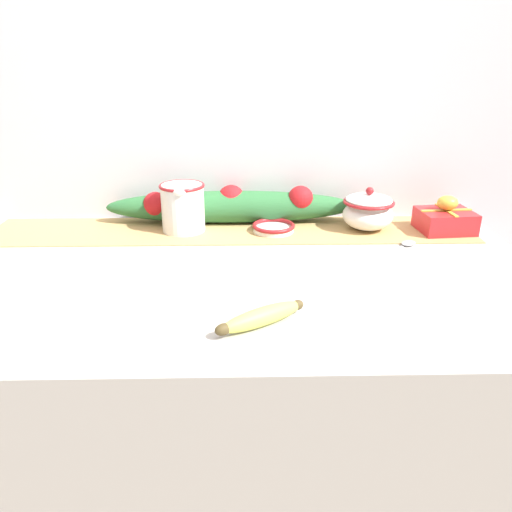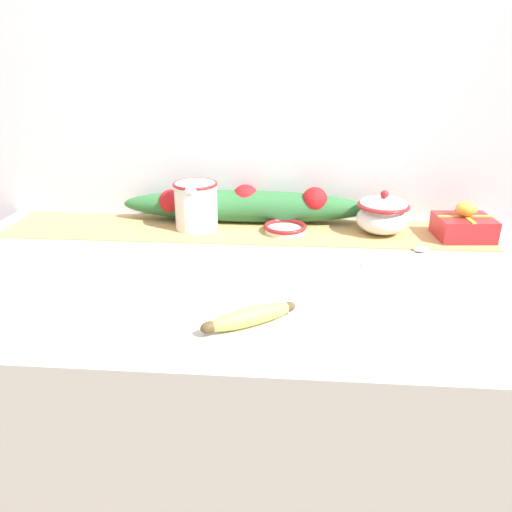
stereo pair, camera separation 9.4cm
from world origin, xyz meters
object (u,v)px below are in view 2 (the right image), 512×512
object	(u,v)px
banana	(250,317)
gift_box	(464,225)
spoon	(416,250)
sugar_bowl	(382,215)
cream_pitcher	(196,204)
small_dish	(285,228)

from	to	relation	value
banana	gift_box	size ratio (longest dim) A/B	1.14
spoon	gift_box	distance (m)	0.17
sugar_bowl	gift_box	bearing A→B (deg)	-5.46
cream_pitcher	small_dish	xyz separation A→B (m)	(0.23, -0.01, -0.05)
small_dish	spoon	bearing A→B (deg)	-19.37
small_dish	gift_box	xyz separation A→B (m)	(0.43, -0.01, 0.02)
banana	spoon	distance (m)	0.50
small_dish	banana	bearing A→B (deg)	-95.66
small_dish	banana	world-z (taller)	banana
banana	spoon	xyz separation A→B (m)	(0.35, 0.36, -0.01)
sugar_bowl	banana	bearing A→B (deg)	-120.82
cream_pitcher	banana	world-z (taller)	cream_pitcher
spoon	sugar_bowl	bearing A→B (deg)	83.97
cream_pitcher	gift_box	distance (m)	0.66
cream_pitcher	gift_box	bearing A→B (deg)	-1.72
gift_box	cream_pitcher	bearing A→B (deg)	178.28
cream_pitcher	small_dish	bearing A→B (deg)	-3.70
cream_pitcher	banana	xyz separation A→B (m)	(0.18, -0.48, -0.05)
cream_pitcher	small_dish	world-z (taller)	cream_pitcher
gift_box	spoon	bearing A→B (deg)	-142.38
cream_pitcher	sugar_bowl	bearing A→B (deg)	-0.17
small_dish	sugar_bowl	bearing A→B (deg)	3.18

